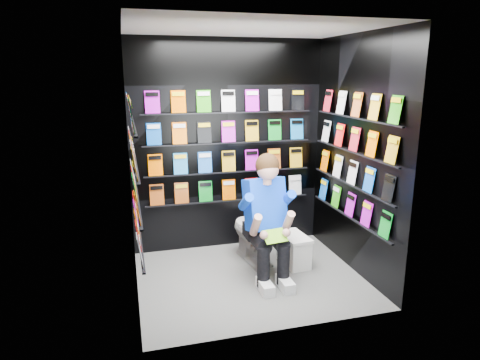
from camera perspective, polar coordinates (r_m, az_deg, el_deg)
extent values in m
plane|color=slate|center=(4.81, 1.37, -12.95)|extent=(2.40, 2.40, 0.00)
plane|color=white|center=(4.30, 1.59, 19.60)|extent=(2.40, 2.40, 0.00)
cube|color=black|center=(5.32, -1.61, 4.50)|extent=(2.40, 0.04, 2.60)
cube|color=black|center=(3.45, 6.21, -0.86)|extent=(2.40, 0.04, 2.60)
cube|color=black|center=(4.20, -14.43, 1.45)|extent=(0.04, 2.00, 2.60)
cube|color=black|center=(4.85, 15.21, 3.06)|extent=(0.04, 2.00, 2.60)
imported|color=white|center=(5.11, 1.84, -6.78)|extent=(0.53, 0.80, 0.73)
cube|color=silver|center=(5.10, 7.18, -9.38)|extent=(0.28, 0.46, 0.33)
cube|color=silver|center=(5.03, 7.25, -7.49)|extent=(0.30, 0.48, 0.03)
cube|color=green|center=(4.39, 4.66, -7.45)|extent=(0.27, 0.18, 0.10)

